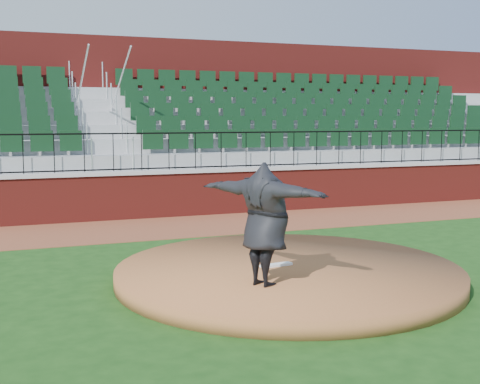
{
  "coord_description": "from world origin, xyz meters",
  "views": [
    {
      "loc": [
        -4.23,
        -9.69,
        2.73
      ],
      "look_at": [
        0.0,
        1.5,
        1.3
      ],
      "focal_mm": 46.9,
      "sensor_mm": 36.0,
      "label": 1
    }
  ],
  "objects": [
    {
      "name": "ground",
      "position": [
        0.0,
        0.0,
        0.0
      ],
      "size": [
        90.0,
        90.0,
        0.0
      ],
      "primitive_type": "plane",
      "color": "#173F12",
      "rests_on": "ground"
    },
    {
      "name": "warning_track",
      "position": [
        0.0,
        5.4,
        0.01
      ],
      "size": [
        34.0,
        3.2,
        0.01
      ],
      "primitive_type": "cube",
      "color": "brown",
      "rests_on": "ground"
    },
    {
      "name": "field_wall",
      "position": [
        0.0,
        7.0,
        0.6
      ],
      "size": [
        34.0,
        0.35,
        1.2
      ],
      "primitive_type": "cube",
      "color": "maroon",
      "rests_on": "ground"
    },
    {
      "name": "wall_cap",
      "position": [
        0.0,
        7.0,
        1.25
      ],
      "size": [
        34.0,
        0.45,
        0.1
      ],
      "primitive_type": "cube",
      "color": "#B7B7B7",
      "rests_on": "field_wall"
    },
    {
      "name": "wall_railing",
      "position": [
        0.0,
        7.0,
        1.8
      ],
      "size": [
        34.0,
        0.05,
        1.0
      ],
      "primitive_type": null,
      "color": "black",
      "rests_on": "wall_cap"
    },
    {
      "name": "seating_stands",
      "position": [
        0.0,
        9.72,
        2.3
      ],
      "size": [
        34.0,
        5.1,
        4.6
      ],
      "primitive_type": null,
      "color": "gray",
      "rests_on": "ground"
    },
    {
      "name": "concourse_wall",
      "position": [
        0.0,
        12.52,
        2.75
      ],
      "size": [
        34.0,
        0.5,
        5.5
      ],
      "primitive_type": "cube",
      "color": "maroon",
      "rests_on": "ground"
    },
    {
      "name": "pitchers_mound",
      "position": [
        0.16,
        -0.35,
        0.12
      ],
      "size": [
        5.77,
        5.77,
        0.25
      ],
      "primitive_type": "cylinder",
      "color": "brown",
      "rests_on": "ground"
    },
    {
      "name": "pitching_rubber",
      "position": [
        -0.03,
        -0.29,
        0.27
      ],
      "size": [
        0.59,
        0.21,
        0.04
      ],
      "primitive_type": "cube",
      "rotation": [
        0.0,
        0.0,
        0.12
      ],
      "color": "white",
      "rests_on": "pitchers_mound"
    },
    {
      "name": "pitcher",
      "position": [
        -0.67,
        -1.31,
        1.17
      ],
      "size": [
        1.64,
        2.27,
        1.83
      ],
      "primitive_type": "imported",
      "rotation": [
        0.0,
        0.0,
        2.08
      ],
      "color": "black",
      "rests_on": "pitchers_mound"
    }
  ]
}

